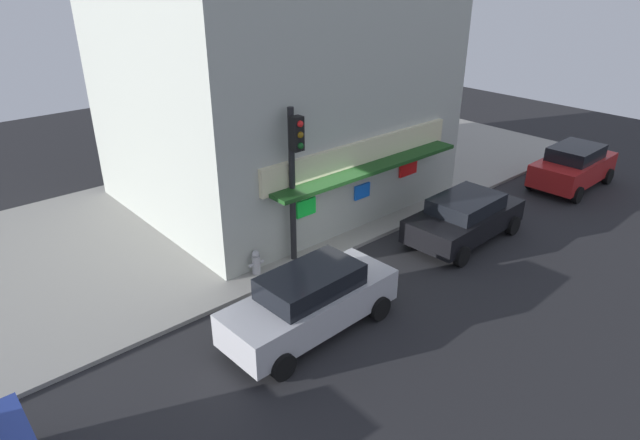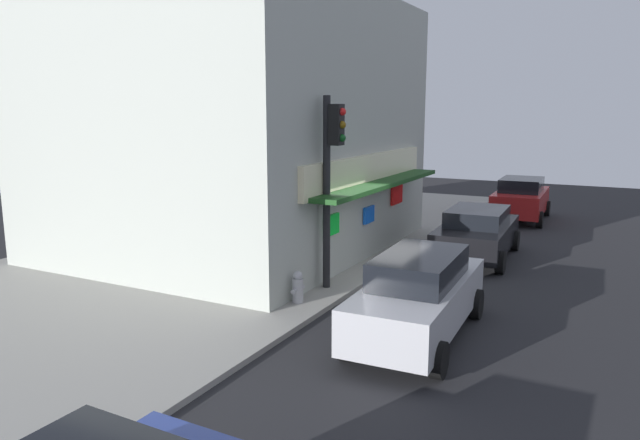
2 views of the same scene
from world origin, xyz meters
name	(u,v)px [view 2 (image 2 of 2)]	position (x,y,z in m)	size (l,w,h in m)	color
ground_plane	(372,282)	(0.00, 0.00, 0.00)	(48.09, 48.09, 0.00)	#232326
sidewalk	(211,257)	(0.00, 5.19, 0.06)	(32.06, 10.38, 0.12)	gray
corner_building	(240,126)	(1.73, 5.26, 3.92)	(10.48, 9.60, 7.60)	#ADB2A8
traffic_light	(331,166)	(-1.26, 0.57, 3.10)	(0.32, 0.58, 4.63)	black
fire_hydrant	(298,287)	(-2.61, 0.72, 0.47)	(0.49, 0.25, 0.73)	#B2B2B7
trash_can	(379,225)	(4.61, 1.64, 0.55)	(0.49, 0.49, 0.86)	#2D2D2D
pedestrian	(334,227)	(1.10, 1.64, 1.13)	(0.56, 0.45, 1.82)	brown
potted_plant_by_doorway	(333,229)	(2.50, 2.34, 0.73)	(0.71, 0.71, 1.06)	#59595B
potted_plant_by_window	(281,255)	(-0.56, 2.39, 0.58)	(0.50, 0.50, 0.88)	brown
parked_car_black	(477,232)	(3.84, -1.81, 0.80)	(4.40, 2.25, 1.52)	black
parked_car_red	(521,198)	(10.99, -1.93, 0.87)	(4.14, 2.15, 1.70)	#AD1E1E
parked_car_silver	(419,295)	(-3.08, -2.26, 0.87)	(4.62, 2.00, 1.70)	#B7B7BC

